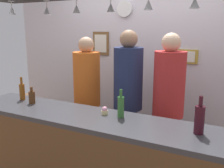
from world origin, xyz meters
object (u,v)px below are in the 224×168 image
at_px(picture_frame_lower_pair, 186,56).
at_px(picture_frame_caricature, 101,43).
at_px(bottle_wine_dark_red, 199,119).
at_px(person_middle_navy_shirt, 128,90).
at_px(person_right_red_shirt, 168,96).
at_px(bottle_beer_brown_stubby, 32,97).
at_px(bottle_beer_amber_tall, 22,91).
at_px(person_left_orange_shirt, 87,89).
at_px(wall_clock, 124,9).
at_px(cupcake, 105,111).
at_px(bottle_beer_green_import, 121,106).

bearing_deg(picture_frame_lower_pair, picture_frame_caricature, 180.00).
bearing_deg(bottle_wine_dark_red, person_middle_navy_shirt, 141.35).
height_order(person_right_red_shirt, bottle_beer_brown_stubby, person_right_red_shirt).
bearing_deg(bottle_wine_dark_red, person_right_red_shirt, 120.39).
bearing_deg(bottle_wine_dark_red, picture_frame_lower_pair, 105.90).
bearing_deg(bottle_beer_amber_tall, person_right_red_shirt, 23.46).
relative_size(person_left_orange_shirt, picture_frame_lower_pair, 5.54).
height_order(bottle_beer_amber_tall, wall_clock, wall_clock).
distance_m(bottle_beer_amber_tall, cupcake, 1.08).
relative_size(person_middle_navy_shirt, person_right_red_shirt, 1.02).
bearing_deg(wall_clock, cupcake, -73.11).
height_order(bottle_beer_amber_tall, cupcake, bottle_beer_amber_tall).
xyz_separation_m(person_right_red_shirt, bottle_beer_amber_tall, (-1.50, -0.65, 0.03)).
bearing_deg(person_middle_navy_shirt, cupcake, -85.43).
bearing_deg(wall_clock, picture_frame_lower_pair, 0.41).
height_order(person_middle_navy_shirt, bottle_beer_brown_stubby, person_middle_navy_shirt).
bearing_deg(picture_frame_caricature, person_left_orange_shirt, -76.71).
distance_m(person_right_red_shirt, bottle_beer_green_import, 0.72).
relative_size(bottle_beer_brown_stubby, bottle_wine_dark_red, 0.60).
relative_size(person_right_red_shirt, picture_frame_caricature, 5.06).
distance_m(bottle_beer_amber_tall, picture_frame_lower_pair, 2.04).
distance_m(person_left_orange_shirt, person_middle_navy_shirt, 0.58).
relative_size(bottle_beer_amber_tall, bottle_wine_dark_red, 0.87).
relative_size(person_left_orange_shirt, bottle_beer_green_import, 6.39).
height_order(picture_frame_caricature, wall_clock, wall_clock).
relative_size(cupcake, picture_frame_lower_pair, 0.26).
height_order(person_right_red_shirt, picture_frame_caricature, person_right_red_shirt).
distance_m(bottle_beer_green_import, picture_frame_lower_pair, 1.38).
bearing_deg(person_middle_navy_shirt, person_right_red_shirt, 0.00).
relative_size(bottle_wine_dark_red, bottle_beer_green_import, 1.15).
distance_m(bottle_wine_dark_red, picture_frame_caricature, 2.17).
xyz_separation_m(person_middle_navy_shirt, bottle_beer_brown_stubby, (-0.82, -0.71, -0.02)).
bearing_deg(person_right_red_shirt, picture_frame_caricature, 152.19).
relative_size(person_right_red_shirt, bottle_beer_brown_stubby, 9.56).
xyz_separation_m(bottle_beer_brown_stubby, bottle_beer_amber_tall, (-0.20, 0.06, 0.03)).
bearing_deg(bottle_beer_amber_tall, picture_frame_lower_pair, 39.89).
bearing_deg(wall_clock, bottle_beer_green_import, -66.63).
relative_size(person_middle_navy_shirt, picture_frame_caricature, 5.14).
bearing_deg(picture_frame_caricature, person_right_red_shirt, -27.81).
bearing_deg(bottle_wine_dark_red, wall_clock, 132.67).
xyz_separation_m(person_middle_navy_shirt, bottle_beer_amber_tall, (-1.02, -0.65, 0.01)).
bearing_deg(picture_frame_caricature, wall_clock, -0.94).
xyz_separation_m(bottle_beer_amber_tall, cupcake, (1.07, -0.02, -0.06)).
bearing_deg(person_left_orange_shirt, person_middle_navy_shirt, 0.00).
relative_size(person_right_red_shirt, bottle_wine_dark_red, 5.74).
distance_m(bottle_wine_dark_red, bottle_beer_green_import, 0.69).
distance_m(bottle_beer_amber_tall, picture_frame_caricature, 1.40).
bearing_deg(bottle_beer_green_import, bottle_beer_brown_stubby, -177.44).
bearing_deg(bottle_beer_green_import, person_middle_navy_shirt, 108.13).
height_order(bottle_beer_brown_stubby, bottle_beer_green_import, bottle_beer_green_import).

